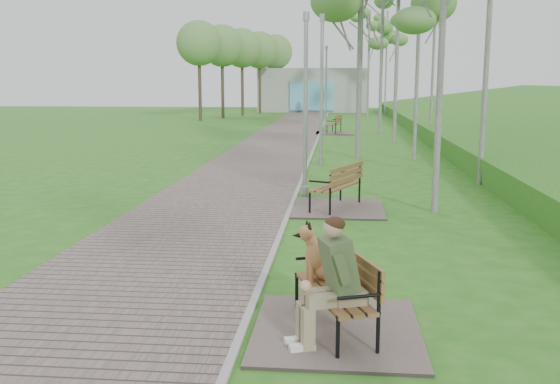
{
  "coord_description": "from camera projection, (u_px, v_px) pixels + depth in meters",
  "views": [
    {
      "loc": [
        1.07,
        -8.67,
        2.85
      ],
      "look_at": [
        0.18,
        0.72,
        1.17
      ],
      "focal_mm": 40.0,
      "sensor_mm": 36.0,
      "label": 1
    }
  ],
  "objects": [
    {
      "name": "birch_far_b",
      "position": [
        383.0,
        7.0,
        33.15
      ],
      "size": [
        2.4,
        2.4,
        8.57
      ],
      "color": "silver",
      "rests_on": "ground"
    },
    {
      "name": "lamp_post_near",
      "position": [
        305.0,
        112.0,
        15.24
      ],
      "size": [
        0.17,
        0.17,
        4.48
      ],
      "color": "#989A9F",
      "rests_on": "ground"
    },
    {
      "name": "lamp_post_third",
      "position": [
        326.0,
        91.0,
        37.03
      ],
      "size": [
        0.19,
        0.19,
        4.88
      ],
      "color": "#989A9F",
      "rests_on": "ground"
    },
    {
      "name": "lamp_post_second",
      "position": [
        321.0,
        96.0,
        20.88
      ],
      "size": [
        0.19,
        0.19,
        5.02
      ],
      "color": "#989A9F",
      "rests_on": "ground"
    },
    {
      "name": "building_north",
      "position": [
        313.0,
        90.0,
        58.84
      ],
      "size": [
        10.0,
        5.2,
        4.0
      ],
      "color": "#9E9E99",
      "rests_on": "ground"
    },
    {
      "name": "bench_main",
      "position": [
        329.0,
        294.0,
        7.06
      ],
      "size": [
        1.91,
        2.12,
        1.66
      ],
      "color": "#62554F",
      "rests_on": "ground"
    },
    {
      "name": "walkway",
      "position": [
        281.0,
        140.0,
        30.33
      ],
      "size": [
        3.5,
        67.0,
        0.04
      ],
      "primitive_type": "cube",
      "color": "#62554F",
      "rests_on": "ground"
    },
    {
      "name": "bench_second",
      "position": [
        336.0,
        199.0,
        14.02
      ],
      "size": [
        2.07,
        2.3,
        1.27
      ],
      "color": "#62554F",
      "rests_on": "ground"
    },
    {
      "name": "birch_distant_a",
      "position": [
        369.0,
        30.0,
        47.45
      ],
      "size": [
        2.37,
        2.37,
        8.45
      ],
      "color": "silver",
      "rests_on": "ground"
    },
    {
      "name": "birch_distant_b",
      "position": [
        387.0,
        30.0,
        50.09
      ],
      "size": [
        2.31,
        2.31,
        8.73
      ],
      "color": "silver",
      "rests_on": "ground"
    },
    {
      "name": "bench_third",
      "position": [
        334.0,
        129.0,
        34.22
      ],
      "size": [
        2.04,
        2.26,
        1.25
      ],
      "color": "#62554F",
      "rests_on": "ground"
    },
    {
      "name": "pedestrian_near",
      "position": [
        306.0,
        104.0,
        55.25
      ],
      "size": [
        0.7,
        0.59,
        1.63
      ],
      "primitive_type": "imported",
      "rotation": [
        0.0,
        0.0,
        3.53
      ],
      "color": "white",
      "rests_on": "ground"
    },
    {
      "name": "kerb",
      "position": [
        317.0,
        140.0,
        30.16
      ],
      "size": [
        0.1,
        67.0,
        0.05
      ],
      "primitive_type": "cube",
      "color": "#999993",
      "rests_on": "ground"
    },
    {
      "name": "ground",
      "position": [
        263.0,
        279.0,
        9.1
      ],
      "size": [
        120.0,
        120.0,
        0.0
      ],
      "primitive_type": "plane",
      "color": "#27691A",
      "rests_on": "ground"
    }
  ]
}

